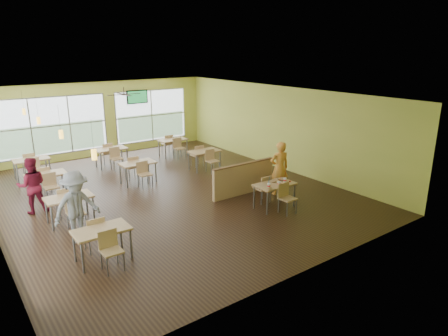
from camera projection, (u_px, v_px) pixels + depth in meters
The scene contains 20 objects.
room at pixel (164, 146), 12.66m from camera, with size 12.00×12.04×3.20m.
window_bays at pixel (53, 143), 13.57m from camera, with size 9.24×10.24×2.38m.
main_table at pixel (275, 187), 11.75m from camera, with size 1.22×1.52×0.87m.
half_wall_divider at pixel (244, 178), 12.90m from camera, with size 2.40×0.14×1.04m.
dining_tables at pixel (115, 168), 13.67m from camera, with size 6.92×8.72×0.87m.
pendant_lights at pixel (50, 127), 11.12m from camera, with size 0.11×7.31×0.86m.
ceiling_fan at pixel (124, 94), 14.59m from camera, with size 1.25×1.25×0.29m.
tv_backwall at pixel (137, 97), 17.98m from camera, with size 1.00×0.07×0.60m.
man_plaid at pixel (279, 168), 12.78m from camera, with size 0.64×0.42×1.75m, color orange.
patron_maroon at pixel (32, 186), 11.34m from camera, with size 0.80×0.62×1.64m, color maroon.
patron_grey at pixel (76, 207), 9.63m from camera, with size 1.16×0.67×1.79m, color slate.
cup_blue at pixel (269, 186), 11.33m from camera, with size 0.10×0.10×0.37m.
cup_yellow at pixel (279, 184), 11.51m from camera, with size 0.10×0.10×0.35m.
cup_red_near at pixel (280, 183), 11.56m from camera, with size 0.08×0.08×0.30m.
cup_red_far at pixel (285, 180), 11.81m from camera, with size 0.10×0.10×0.36m.
food_basket at pixel (282, 179), 12.01m from camera, with size 0.25×0.25×0.06m.
ketchup_cup at pixel (290, 181), 11.88m from camera, with size 0.06×0.06×0.03m, color #9D2311.
wrapper_left at pixel (269, 188), 11.29m from camera, with size 0.16×0.15×0.04m, color #A87F51.
wrapper_mid at pixel (273, 181), 11.83m from camera, with size 0.19×0.17×0.05m, color #A87F51.
wrapper_right at pixel (283, 184), 11.65m from camera, with size 0.15×0.14×0.04m, color #A87F51.
Camera 1 is at (-5.75, -11.06, 4.58)m, focal length 32.00 mm.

